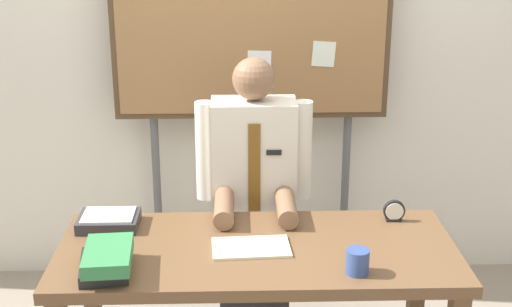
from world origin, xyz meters
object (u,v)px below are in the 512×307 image
desk (257,267)px  person (254,212)px  open_notebook (251,248)px  desk_clock (394,212)px  bulletin_board (251,17)px  book_stack (107,260)px  paper_tray (109,220)px  coffee_mug (358,262)px

desk → person: person is taller
open_notebook → desk_clock: size_ratio=3.26×
open_notebook → person: bearing=87.4°
desk → person: 0.54m
bulletin_board → book_stack: 1.56m
desk → paper_tray: 0.69m
book_stack → desk_clock: (1.20, 0.44, -0.01)m
book_stack → paper_tray: (-0.06, 0.42, -0.02)m
desk_clock → coffee_mug: (-0.24, -0.47, 0.01)m
desk → desk_clock: bearing=21.1°
bulletin_board → open_notebook: size_ratio=6.73×
bulletin_board → desk_clock: bearing=-52.6°
bulletin_board → paper_tray: (-0.64, -0.83, -0.76)m
book_stack → desk_clock: size_ratio=3.12×
paper_tray → person: bearing=26.6°
book_stack → bulletin_board: bearing=64.9°
book_stack → desk: bearing=18.9°
coffee_mug → bulletin_board: bearing=106.4°
open_notebook → coffee_mug: size_ratio=3.24×
person → bulletin_board: bearing=90.0°
book_stack → paper_tray: book_stack is taller
bulletin_board → coffee_mug: (0.38, -1.28, -0.74)m
desk → paper_tray: bearing=161.4°
bulletin_board → desk_clock: bulletin_board is taller
desk → person: (0.00, 0.54, 0.01)m
person → open_notebook: size_ratio=4.51×
open_notebook → paper_tray: paper_tray is taller
bulletin_board → paper_tray: size_ratio=8.22×
bulletin_board → paper_tray: bearing=-127.9°
book_stack → coffee_mug: (0.96, -0.04, -0.00)m
desk → desk_clock: 0.68m
coffee_mug → book_stack: bearing=177.9°
desk_clock → book_stack: bearing=-160.0°
person → book_stack: size_ratio=4.71×
person → coffee_mug: 0.87m
bulletin_board → book_stack: bearing=-115.1°
bulletin_board → coffee_mug: size_ratio=21.79×
book_stack → open_notebook: bearing=17.9°
desk_clock → person: bearing=154.0°
book_stack → desk_clock: 1.28m
desk → coffee_mug: 0.47m
coffee_mug → paper_tray: 1.12m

